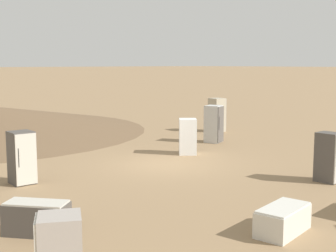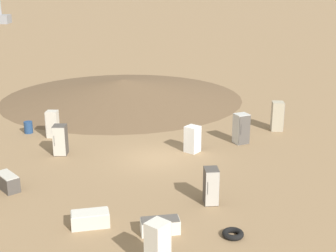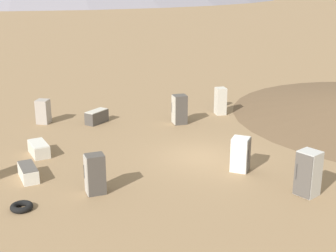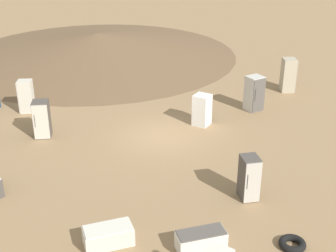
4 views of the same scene
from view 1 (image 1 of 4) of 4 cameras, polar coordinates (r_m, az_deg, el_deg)
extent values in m
plane|color=#937551|center=(18.13, -0.18, -4.71)|extent=(1000.00, 1000.00, 0.00)
cube|color=silver|center=(23.17, 5.56, 0.25)|extent=(1.00, 0.96, 1.83)
cube|color=#56514C|center=(23.03, 6.44, 0.20)|extent=(0.72, 0.32, 1.75)
cylinder|color=#2D2D2D|center=(22.75, 6.27, 0.34)|extent=(0.02, 0.02, 0.64)
cube|color=#4C4742|center=(11.25, -15.70, -10.86)|extent=(1.40, 1.52, 0.73)
cube|color=beige|center=(11.13, -15.78, -8.99)|extent=(1.35, 1.46, 0.04)
cube|color=#4C4742|center=(15.87, -17.41, -3.69)|extent=(0.75, 0.77, 1.71)
cube|color=beige|center=(15.51, -16.89, -3.92)|extent=(0.69, 0.07, 1.64)
cylinder|color=#2D2D2D|center=(15.38, -17.73, -3.73)|extent=(0.02, 0.02, 0.60)
cylinder|color=#2D2D2D|center=(8.43, -15.79, -14.22)|extent=(0.02, 0.02, 0.50)
cube|color=#B2A88E|center=(26.87, 5.97, 1.36)|extent=(0.81, 0.87, 1.92)
cube|color=gray|center=(27.11, 6.58, 1.40)|extent=(0.13, 0.75, 1.84)
cylinder|color=#2D2D2D|center=(26.91, 7.01, 1.55)|extent=(0.02, 0.02, 0.67)
cube|color=white|center=(20.07, 2.42, -1.29)|extent=(1.03, 1.03, 1.53)
cube|color=#56514C|center=(20.45, 2.36, -1.12)|extent=(0.56, 0.48, 1.47)
cylinder|color=#2D2D2D|center=(20.48, 3.07, -0.89)|extent=(0.02, 0.02, 0.54)
cube|color=#4C4742|center=(16.26, 18.95, -3.62)|extent=(0.64, 0.74, 1.64)
cube|color=beige|center=(11.26, 13.82, -11.14)|extent=(1.62, 0.99, 0.59)
cube|color=silver|center=(11.16, 13.88, -9.60)|extent=(1.56, 0.95, 0.04)
camera|label=2|loc=(16.54, 95.59, 19.24)|focal=50.00mm
camera|label=3|loc=(31.59, 40.49, 13.74)|focal=50.00mm
camera|label=4|loc=(11.85, 86.53, 28.67)|focal=50.00mm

